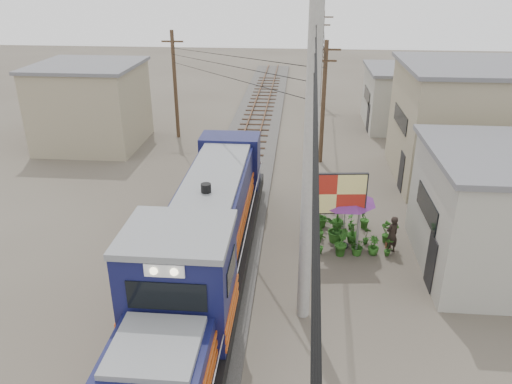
# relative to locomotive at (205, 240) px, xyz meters

# --- Properties ---
(ground) EXTENTS (120.00, 120.00, 0.00)m
(ground) POSITION_rel_locomotive_xyz_m (0.00, -1.06, -1.75)
(ground) COLOR #473F35
(ground) RESTS_ON ground
(ballast) EXTENTS (3.60, 70.00, 0.16)m
(ballast) POSITION_rel_locomotive_xyz_m (0.00, 8.94, -1.67)
(ballast) COLOR #595651
(ballast) RESTS_ON ground
(track) EXTENTS (1.15, 70.00, 0.12)m
(track) POSITION_rel_locomotive_xyz_m (0.00, 8.94, -1.49)
(track) COLOR #51331E
(track) RESTS_ON ground
(locomotive) EXTENTS (2.98, 16.22, 4.02)m
(locomotive) POSITION_rel_locomotive_xyz_m (0.00, 0.00, 0.00)
(locomotive) COLOR black
(locomotive) RESTS_ON ground
(utility_pole_main) EXTENTS (0.40, 0.40, 10.00)m
(utility_pole_main) POSITION_rel_locomotive_xyz_m (3.50, -1.56, 3.25)
(utility_pole_main) COLOR #9E9B93
(utility_pole_main) RESTS_ON ground
(wooden_pole_mid) EXTENTS (1.60, 0.24, 7.00)m
(wooden_pole_mid) POSITION_rel_locomotive_xyz_m (4.50, 12.94, 1.93)
(wooden_pole_mid) COLOR #4C3826
(wooden_pole_mid) RESTS_ON ground
(wooden_pole_far) EXTENTS (1.60, 0.24, 7.50)m
(wooden_pole_far) POSITION_rel_locomotive_xyz_m (4.80, 26.94, 2.18)
(wooden_pole_far) COLOR #4C3826
(wooden_pole_far) RESTS_ON ground
(wooden_pole_left) EXTENTS (1.60, 0.24, 7.00)m
(wooden_pole_left) POSITION_rel_locomotive_xyz_m (-5.00, 16.94, 1.93)
(wooden_pole_left) COLOR #4C3826
(wooden_pole_left) RESTS_ON ground
(power_lines) EXTENTS (9.65, 19.00, 3.30)m
(power_lines) POSITION_rel_locomotive_xyz_m (-0.14, 7.43, 5.81)
(power_lines) COLOR black
(power_lines) RESTS_ON ground
(shophouse_mid) EXTENTS (8.40, 7.35, 6.20)m
(shophouse_mid) POSITION_rel_locomotive_xyz_m (12.50, 10.94, 1.36)
(shophouse_mid) COLOR gray
(shophouse_mid) RESTS_ON ground
(shophouse_back) EXTENTS (6.30, 6.30, 4.20)m
(shophouse_back) POSITION_rel_locomotive_xyz_m (11.00, 20.94, 0.36)
(shophouse_back) COLOR gray
(shophouse_back) RESTS_ON ground
(shophouse_left) EXTENTS (6.30, 6.30, 5.20)m
(shophouse_left) POSITION_rel_locomotive_xyz_m (-10.00, 14.94, 0.86)
(shophouse_left) COLOR gray
(shophouse_left) RESTS_ON ground
(billboard) EXTENTS (2.31, 0.36, 3.56)m
(billboard) POSITION_rel_locomotive_xyz_m (4.67, 2.26, 0.88)
(billboard) COLOR #99999E
(billboard) RESTS_ON ground
(market_umbrella) EXTENTS (3.15, 3.15, 2.65)m
(market_umbrella) POSITION_rel_locomotive_xyz_m (5.13, 3.03, 0.58)
(market_umbrella) COLOR black
(market_umbrella) RESTS_ON ground
(vendor) EXTENTS (0.70, 0.63, 1.61)m
(vendor) POSITION_rel_locomotive_xyz_m (7.02, 2.75, -0.95)
(vendor) COLOR black
(vendor) RESTS_ON ground
(plant_nursery) EXTENTS (3.45, 3.08, 1.14)m
(plant_nursery) POSITION_rel_locomotive_xyz_m (5.12, 3.54, -1.26)
(plant_nursery) COLOR #265D1A
(plant_nursery) RESTS_ON ground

